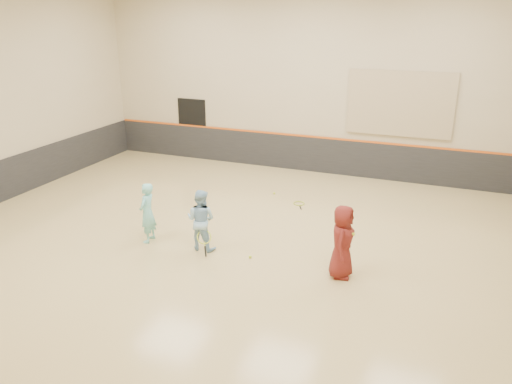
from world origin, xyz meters
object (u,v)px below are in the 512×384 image
at_px(girl, 147,213).
at_px(spare_racket, 299,203).
at_px(young_man, 342,242).
at_px(instructor, 201,220).

distance_m(girl, spare_racket, 4.55).
bearing_deg(young_man, girl, 87.57).
distance_m(instructor, young_man, 3.27).
xyz_separation_m(girl, spare_racket, (2.63, 3.65, -0.70)).
relative_size(instructor, young_man, 0.92).
relative_size(girl, instructor, 1.01).
xyz_separation_m(girl, instructor, (1.36, 0.11, -0.01)).
xyz_separation_m(girl, young_man, (4.63, 0.04, 0.05)).
bearing_deg(young_man, instructor, 85.87).
height_order(instructor, young_man, young_man).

